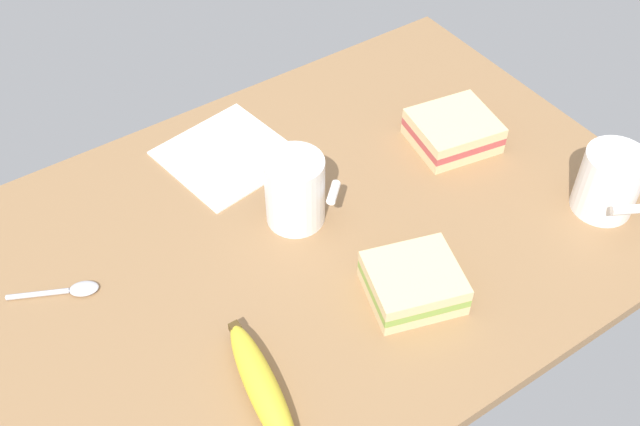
% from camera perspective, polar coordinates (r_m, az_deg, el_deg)
% --- Properties ---
extents(tabletop, '(0.90, 0.64, 0.02)m').
position_cam_1_polar(tabletop, '(1.02, 0.00, -1.54)').
color(tabletop, '#936D47').
rests_on(tabletop, ground).
extents(coffee_mug_black, '(0.09, 0.10, 0.10)m').
position_cam_1_polar(coffee_mug_black, '(0.99, -1.87, 1.75)').
color(coffee_mug_black, white).
rests_on(coffee_mug_black, tabletop).
extents(coffee_mug_milky, '(0.09, 0.10, 0.09)m').
position_cam_1_polar(coffee_mug_milky, '(1.08, 20.81, 2.22)').
color(coffee_mug_milky, white).
rests_on(coffee_mug_milky, tabletop).
extents(sandwich_main, '(0.13, 0.12, 0.04)m').
position_cam_1_polar(sandwich_main, '(1.14, 9.91, 6.06)').
color(sandwich_main, beige).
rests_on(sandwich_main, tabletop).
extents(sandwich_side, '(0.13, 0.13, 0.04)m').
position_cam_1_polar(sandwich_side, '(0.93, 6.99, -5.20)').
color(sandwich_side, beige).
rests_on(sandwich_side, tabletop).
extents(banana, '(0.07, 0.19, 0.03)m').
position_cam_1_polar(banana, '(0.85, -4.33, -12.90)').
color(banana, yellow).
rests_on(banana, tabletop).
extents(spoon, '(0.11, 0.06, 0.01)m').
position_cam_1_polar(spoon, '(0.99, -18.31, -5.52)').
color(spoon, silver).
rests_on(spoon, tabletop).
extents(paper_napkin, '(0.19, 0.19, 0.00)m').
position_cam_1_polar(paper_napkin, '(1.13, -6.93, 4.33)').
color(paper_napkin, white).
rests_on(paper_napkin, tabletop).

